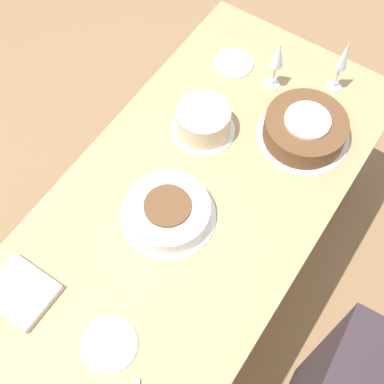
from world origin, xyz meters
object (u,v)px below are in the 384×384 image
(cake_front_chocolate, at_px, (305,129))
(cake_back_decorated, at_px, (203,121))
(wine_glass_far, at_px, (344,58))
(cake_center_white, at_px, (168,211))
(wine_glass_near, at_px, (278,56))

(cake_front_chocolate, relative_size, cake_back_decorated, 1.44)
(cake_back_decorated, height_order, wine_glass_far, wine_glass_far)
(cake_back_decorated, xyz_separation_m, wine_glass_far, (0.44, -0.30, 0.10))
(cake_center_white, bearing_deg, cake_back_decorated, 14.84)
(wine_glass_near, distance_m, wine_glass_far, 0.23)
(cake_front_chocolate, bearing_deg, wine_glass_far, 2.08)
(wine_glass_far, bearing_deg, cake_front_chocolate, -177.92)
(wine_glass_far, bearing_deg, cake_center_white, 165.30)
(cake_back_decorated, height_order, wine_glass_near, wine_glass_near)
(cake_back_decorated, bearing_deg, wine_glass_far, -34.35)
(cake_center_white, relative_size, wine_glass_far, 1.35)
(wine_glass_near, bearing_deg, wine_glass_far, -59.16)
(cake_center_white, bearing_deg, cake_front_chocolate, -22.45)
(cake_center_white, height_order, cake_front_chocolate, cake_front_chocolate)
(cake_center_white, xyz_separation_m, wine_glass_far, (0.79, -0.21, 0.12))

